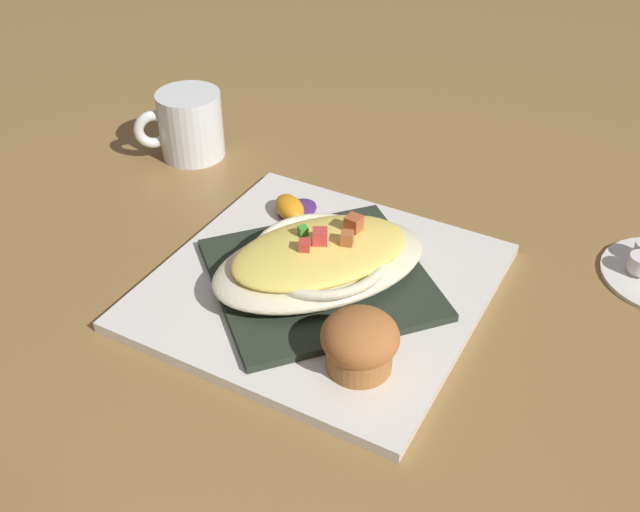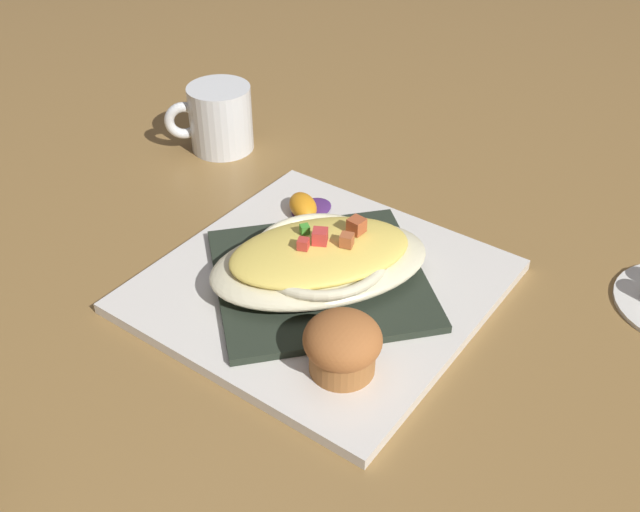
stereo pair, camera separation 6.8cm
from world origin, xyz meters
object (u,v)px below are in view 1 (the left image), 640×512
at_px(muffin, 360,342).
at_px(orange_garnish, 292,208).
at_px(coffee_mug, 190,128).
at_px(gratin_dish, 320,259).
at_px(square_plate, 320,286).

distance_m(muffin, orange_garnish, 0.23).
relative_size(muffin, coffee_mug, 0.67).
bearing_deg(coffee_mug, gratin_dish, 139.78).
bearing_deg(square_plate, muffin, 125.02).
bearing_deg(orange_garnish, gratin_dish, 123.70).
height_order(muffin, coffee_mug, coffee_mug).
bearing_deg(gratin_dish, coffee_mug, -40.22).
xyz_separation_m(gratin_dish, coffee_mug, (0.23, -0.20, -0.00)).
distance_m(gratin_dish, muffin, 0.11).
bearing_deg(gratin_dish, square_plate, 45.87).
xyz_separation_m(gratin_dish, muffin, (-0.07, 0.09, -0.00)).
bearing_deg(gratin_dish, orange_garnish, -56.30).
bearing_deg(square_plate, coffee_mug, -40.24).
bearing_deg(gratin_dish, muffin, 124.97).
relative_size(square_plate, gratin_dish, 1.26).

